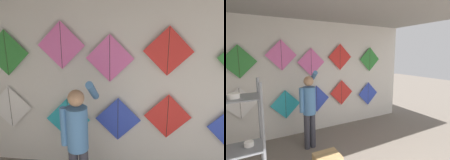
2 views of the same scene
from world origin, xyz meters
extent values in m
cube|color=silver|center=(0.00, 3.63, 1.40)|extent=(5.60, 0.06, 2.80)
cylinder|color=#4C7FB7|center=(-0.40, 2.83, 1.04)|extent=(0.27, 0.27, 0.57)
sphere|color=tan|center=(-0.40, 2.83, 1.45)|extent=(0.21, 0.21, 0.21)
cylinder|color=#4C7FB7|center=(-0.56, 2.81, 1.08)|extent=(0.09, 0.09, 0.51)
cylinder|color=#4C7FB7|center=(-0.24, 3.05, 1.47)|extent=(0.09, 0.47, 0.37)
cube|color=white|center=(-1.66, 3.54, 0.98)|extent=(0.69, 0.01, 0.69)
cylinder|color=black|center=(-1.66, 3.54, 0.98)|extent=(0.01, 0.01, 0.66)
cube|color=#28B2C6|center=(-0.73, 3.54, 0.82)|extent=(0.69, 0.01, 0.69)
cylinder|color=black|center=(-0.73, 3.54, 0.82)|extent=(0.01, 0.01, 0.66)
cube|color=blue|center=(0.05, 3.54, 0.86)|extent=(0.69, 0.01, 0.69)
cylinder|color=black|center=(0.05, 3.54, 0.86)|extent=(0.01, 0.01, 0.66)
cube|color=red|center=(0.78, 3.54, 0.94)|extent=(0.69, 0.01, 0.69)
cylinder|color=black|center=(0.78, 3.54, 0.94)|extent=(0.01, 0.01, 0.66)
cube|color=#338C38|center=(-1.62, 3.54, 1.84)|extent=(0.69, 0.01, 0.69)
cylinder|color=black|center=(-1.62, 3.54, 1.84)|extent=(0.01, 0.01, 0.66)
cube|color=pink|center=(-0.78, 3.54, 1.97)|extent=(0.69, 0.01, 0.69)
cylinder|color=black|center=(-0.78, 3.54, 1.97)|extent=(0.01, 0.01, 0.66)
cube|color=pink|center=(-0.08, 3.54, 1.80)|extent=(0.69, 0.01, 0.69)
cylinder|color=black|center=(-0.08, 3.54, 1.80)|extent=(0.01, 0.01, 0.66)
cube|color=red|center=(0.73, 3.54, 1.92)|extent=(0.69, 0.01, 0.69)
cylinder|color=black|center=(0.73, 3.54, 1.92)|extent=(0.01, 0.01, 0.66)
camera|label=1|loc=(0.35, 0.09, 2.51)|focal=40.00mm
camera|label=2|loc=(-1.54, -0.54, 2.01)|focal=28.00mm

